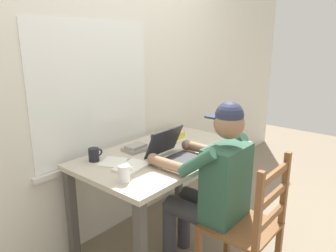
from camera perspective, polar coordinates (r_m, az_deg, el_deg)
The scene contains 15 objects.
ground_plane at distance 2.82m, azimuth -0.54°, elevation -19.18°, with size 8.00×8.00×0.00m, color gray.
back_wall at distance 2.67m, azimuth -8.57°, elevation 8.70°, with size 6.00×0.08×2.60m.
desk at distance 2.51m, azimuth -0.58°, elevation -6.76°, with size 1.35×0.80×0.75m.
seated_person at distance 2.19m, azimuth 7.82°, elevation -9.68°, with size 0.50×0.60×1.23m.
wooden_chair at distance 2.18m, azimuth 14.09°, elevation -16.86°, with size 0.42×0.42×0.93m.
laptop at distance 2.30m, azimuth 1.16°, elevation -4.79°, with size 0.33×0.32×0.22m.
computer_mouse at distance 2.45m, azimuth 6.64°, elevation -4.51°, with size 0.06×0.10×0.03m, color black.
coffee_mug_white at distance 1.99m, azimuth -7.77°, elevation -8.28°, with size 0.11×0.07×0.10m.
coffee_mug_dark at distance 2.60m, azimuth -2.13°, elevation -2.59°, with size 0.12×0.08×0.09m.
coffee_mug_spare at distance 2.34m, azimuth -12.94°, elevation -4.95°, with size 0.11×0.07×0.09m.
book_stack_main at distance 2.72m, azimuth 0.95°, elevation -1.95°, with size 0.19×0.16×0.08m.
book_stack_side at distance 2.50m, azimuth -5.81°, elevation -3.90°, with size 0.18×0.16×0.05m.
paper_pile_near_laptop at distance 2.19m, azimuth -6.48°, elevation -7.21°, with size 0.24×0.16×0.02m, color silver.
paper_pile_back_corner at distance 2.27m, azimuth -0.71°, elevation -6.30°, with size 0.18×0.16×0.01m, color white.
paper_pile_side at distance 2.30m, azimuth -9.73°, elevation -6.32°, with size 0.19×0.16×0.01m, color silver.
Camera 1 is at (-1.76, -1.51, 1.60)m, focal length 34.43 mm.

